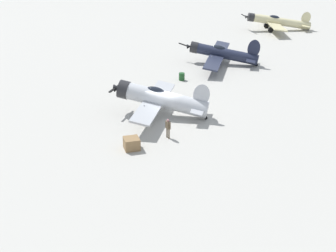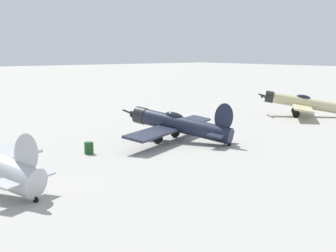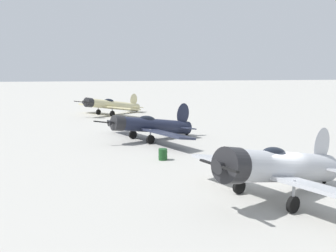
{
  "view_description": "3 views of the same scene",
  "coord_description": "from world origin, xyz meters",
  "px_view_note": "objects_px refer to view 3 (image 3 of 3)",
  "views": [
    {
      "loc": [
        31.6,
        24.45,
        17.22
      ],
      "look_at": [
        3.55,
        3.11,
        1.1
      ],
      "focal_mm": 50.27,
      "sensor_mm": 36.0,
      "label": 1
    },
    {
      "loc": [
        7.42,
        24.83,
        7.18
      ],
      "look_at": [
        -15.05,
        -3.05,
        1.6
      ],
      "focal_mm": 51.63,
      "sensor_mm": 36.0,
      "label": 2
    },
    {
      "loc": [
        17.25,
        -9.55,
        6.57
      ],
      "look_at": [
        -15.05,
        -3.05,
        1.6
      ],
      "focal_mm": 40.16,
      "sensor_mm": 36.0,
      "label": 3
    }
  ],
  "objects_px": {
    "airplane_foreground": "(278,167)",
    "fuel_drum": "(163,154)",
    "airplane_mid_apron": "(150,126)",
    "airplane_far_line": "(111,105)"
  },
  "relations": [
    {
      "from": "airplane_foreground",
      "to": "fuel_drum",
      "type": "bearing_deg",
      "value": -90.57
    },
    {
      "from": "airplane_foreground",
      "to": "airplane_mid_apron",
      "type": "height_order",
      "value": "airplane_foreground"
    },
    {
      "from": "fuel_drum",
      "to": "airplane_mid_apron",
      "type": "bearing_deg",
      "value": 177.97
    },
    {
      "from": "airplane_foreground",
      "to": "fuel_drum",
      "type": "distance_m",
      "value": 10.32
    },
    {
      "from": "airplane_mid_apron",
      "to": "airplane_far_line",
      "type": "bearing_deg",
      "value": -107.42
    },
    {
      "from": "airplane_mid_apron",
      "to": "fuel_drum",
      "type": "height_order",
      "value": "airplane_mid_apron"
    },
    {
      "from": "airplane_foreground",
      "to": "fuel_drum",
      "type": "height_order",
      "value": "airplane_foreground"
    },
    {
      "from": "airplane_mid_apron",
      "to": "airplane_far_line",
      "type": "relative_size",
      "value": 1.19
    },
    {
      "from": "airplane_mid_apron",
      "to": "fuel_drum",
      "type": "relative_size",
      "value": 14.53
    },
    {
      "from": "airplane_far_line",
      "to": "fuel_drum",
      "type": "relative_size",
      "value": 12.2
    }
  ]
}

